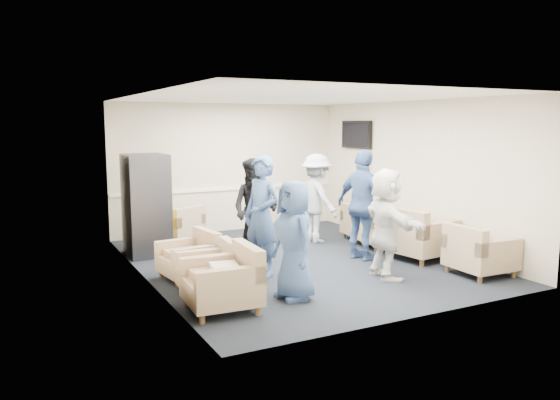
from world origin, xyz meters
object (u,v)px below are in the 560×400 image
armchair_right_midnear (417,237)px  person_back_right (317,198)px  armchair_left_mid (213,273)px  armchair_right_midfar (380,228)px  person_mid_left (262,216)px  armchair_left_near (226,283)px  vending_machine (147,205)px  armchair_right_near (478,254)px  armchair_right_far (364,224)px  person_mid_right (363,205)px  person_back_left (255,210)px  armchair_left_far (192,259)px  armchair_corner (180,227)px  person_front_right (386,223)px  person_front_left (294,240)px

armchair_right_midnear → person_back_right: (-0.80, 1.97, 0.48)m
armchair_left_mid → armchair_right_midfar: 3.98m
armchair_right_midfar → person_mid_left: (-2.77, -0.70, 0.55)m
armchair_left_near → vending_machine: bearing=-174.1°
armchair_right_near → armchair_right_midfar: armchair_right_midfar is taller
armchair_left_near → armchair_left_mid: armchair_left_near is taller
person_mid_left → person_back_right: size_ratio=1.06×
armchair_right_far → person_mid_right: size_ratio=0.42×
person_back_left → vending_machine: bearing=-167.9°
person_back_right → armchair_right_far: bearing=-111.3°
vending_machine → person_back_left: 1.97m
person_back_left → armchair_right_far: bearing=65.5°
armchair_left_mid → person_back_left: (1.26, 1.38, 0.56)m
armchair_left_far → armchair_right_midfar: bearing=89.7°
armchair_right_near → armchair_right_far: (-0.00, 2.91, -0.03)m
armchair_corner → armchair_left_near: bearing=53.8°
armchair_left_far → person_front_right: (2.59, -1.27, 0.52)m
person_back_left → person_back_right: 1.87m
armchair_right_midfar → person_back_right: size_ratio=0.58×
person_back_right → armchair_right_near: bearing=-169.6°
person_mid_left → person_mid_right: size_ratio=0.97×
armchair_right_midnear → person_back_right: person_back_right is taller
armchair_left_near → person_front_left: person_front_left is taller
person_front_left → person_front_right: (1.69, 0.24, 0.04)m
armchair_right_midnear → person_front_right: bearing=111.5°
armchair_left_near → person_back_left: (1.34, 2.03, 0.52)m
armchair_left_near → armchair_right_far: 4.74m
person_front_left → person_front_right: 1.71m
armchair_left_mid → armchair_corner: 3.37m
vending_machine → person_front_left: vending_machine is taller
person_back_right → person_front_left: bearing=138.0°
armchair_left_far → vending_machine: vending_machine is taller
person_back_left → armchair_right_midnear: bearing=28.4°
armchair_corner → person_mid_left: 2.85m
person_mid_right → armchair_left_far: bearing=72.3°
armchair_right_near → person_front_left: person_front_left is taller
armchair_right_near → armchair_left_near: bearing=87.8°
armchair_left_near → armchair_right_midnear: 3.92m
person_front_right → person_back_left: bearing=47.1°
person_back_left → person_front_right: person_back_left is taller
armchair_left_near → armchair_right_midfar: armchair_right_midfar is taller
armchair_corner → person_back_left: person_back_left is taller
armchair_left_mid → armchair_right_far: same height
armchair_right_midfar → person_front_right: 2.12m
person_mid_right → person_front_right: (-0.35, -1.07, -0.11)m
armchair_left_far → person_back_right: 3.30m
armchair_left_far → armchair_right_near: size_ratio=0.98×
person_front_left → armchair_right_far: bearing=127.4°
armchair_corner → person_front_left: 4.02m
vending_machine → person_back_right: 3.20m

